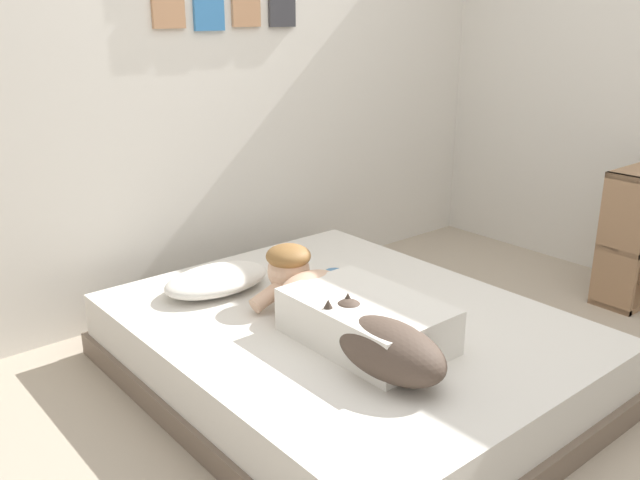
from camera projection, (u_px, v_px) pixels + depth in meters
ground_plane at (463, 409)px, 2.78m from camera, size 11.62×11.62×0.00m
back_wall at (225, 70)px, 3.62m from camera, size 3.81×0.12×2.50m
bed at (346, 350)px, 2.95m from camera, size 1.59×1.98×0.31m
pillow at (217, 280)px, 3.16m from camera, size 0.52×0.32×0.11m
person_lying at (343, 306)px, 2.76m from camera, size 0.43×0.92×0.27m
dog at (384, 345)px, 2.43m from camera, size 0.26×0.57×0.21m
coffee_cup at (335, 278)px, 3.22m from camera, size 0.12×0.09×0.07m
cell_phone at (429, 338)px, 2.71m from camera, size 0.07×0.14×0.01m
bookshelf at (636, 236)px, 3.71m from camera, size 0.45×0.24×0.75m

